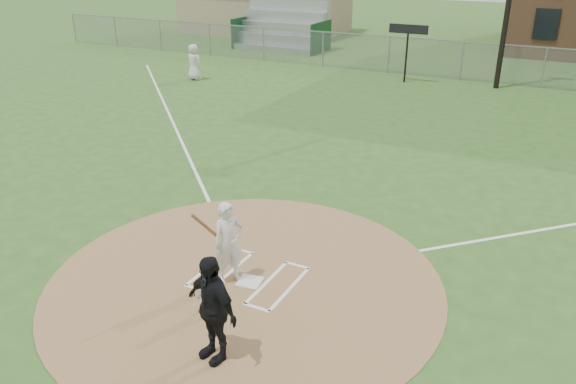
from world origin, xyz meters
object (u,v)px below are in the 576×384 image
at_px(umpire, 212,308).
at_px(ondeck_player, 194,62).
at_px(catcher, 207,292).
at_px(batter_at_plate, 229,243).
at_px(home_plate, 250,282).

bearing_deg(umpire, ondeck_player, 143.63).
bearing_deg(catcher, batter_at_plate, 111.20).
xyz_separation_m(umpire, ondeck_player, (-13.41, 17.96, -0.09)).
bearing_deg(umpire, batter_at_plate, 133.15).
bearing_deg(catcher, umpire, -41.98).
xyz_separation_m(umpire, batter_at_plate, (-1.07, 2.17, -0.09)).
relative_size(home_plate, catcher, 0.47).
relative_size(ondeck_player, batter_at_plate, 1.03).
distance_m(catcher, ondeck_player, 21.19).
bearing_deg(home_plate, catcher, -95.42).
relative_size(home_plate, batter_at_plate, 0.27).
distance_m(home_plate, batter_at_plate, 0.99).
bearing_deg(catcher, ondeck_player, 134.70).
height_order(home_plate, batter_at_plate, batter_at_plate).
bearing_deg(home_plate, batter_at_plate, -164.18).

